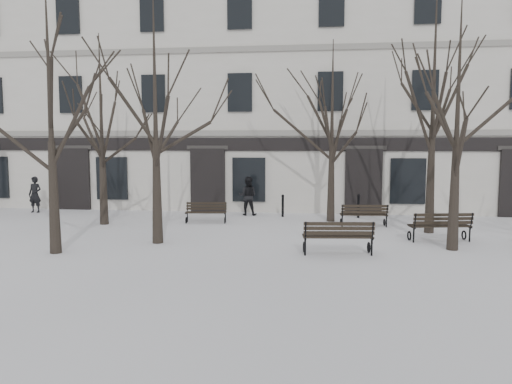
% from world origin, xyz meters
% --- Properties ---
extents(ground, '(100.00, 100.00, 0.00)m').
position_xyz_m(ground, '(0.00, 0.00, 0.00)').
color(ground, white).
rests_on(ground, ground).
extents(building, '(40.40, 10.20, 11.40)m').
position_xyz_m(building, '(0.00, 12.96, 5.52)').
color(building, silver).
rests_on(building, ground).
extents(tree_0, '(5.37, 5.37, 7.67)m').
position_xyz_m(tree_0, '(-5.99, -1.03, 4.79)').
color(tree_0, black).
rests_on(tree_0, ground).
extents(tree_1, '(5.43, 5.43, 7.76)m').
position_xyz_m(tree_1, '(-3.52, 0.74, 4.85)').
color(tree_1, black).
rests_on(tree_1, ground).
extents(tree_2, '(5.16, 5.16, 7.37)m').
position_xyz_m(tree_2, '(5.52, 0.85, 4.61)').
color(tree_2, black).
rests_on(tree_2, ground).
extents(tree_4, '(5.10, 5.10, 7.29)m').
position_xyz_m(tree_4, '(-6.76, 3.98, 4.56)').
color(tree_4, black).
rests_on(tree_4, ground).
extents(tree_5, '(5.05, 5.05, 7.22)m').
position_xyz_m(tree_5, '(2.04, 5.83, 4.51)').
color(tree_5, black).
rests_on(tree_5, ground).
extents(tree_6, '(6.05, 6.05, 8.65)m').
position_xyz_m(tree_6, '(5.44, 3.68, 5.41)').
color(tree_6, black).
rests_on(tree_6, ground).
extents(bench_1, '(2.04, 0.92, 1.00)m').
position_xyz_m(bench_1, '(2.10, -0.23, 0.54)').
color(bench_1, black).
rests_on(bench_1, ground).
extents(bench_2, '(2.02, 1.03, 0.97)m').
position_xyz_m(bench_2, '(5.45, 2.09, 0.53)').
color(bench_2, black).
rests_on(bench_2, ground).
extents(bench_3, '(1.67, 0.77, 0.81)m').
position_xyz_m(bench_3, '(-2.89, 4.85, 0.44)').
color(bench_3, black).
rests_on(bench_3, ground).
extents(bench_4, '(1.79, 0.78, 0.88)m').
position_xyz_m(bench_4, '(3.26, 4.67, 0.48)').
color(bench_4, black).
rests_on(bench_4, ground).
extents(bollard_a, '(0.12, 0.12, 0.96)m').
position_xyz_m(bollard_a, '(0.02, 6.79, 0.52)').
color(bollard_a, black).
rests_on(bollard_a, ground).
extents(bollard_b, '(0.13, 0.13, 1.01)m').
position_xyz_m(bollard_b, '(3.22, 6.92, 0.54)').
color(bollard_b, black).
rests_on(bollard_b, ground).
extents(pedestrian_a, '(0.61, 0.42, 1.64)m').
position_xyz_m(pedestrian_a, '(-11.26, 6.71, 0.00)').
color(pedestrian_a, black).
rests_on(pedestrian_a, ground).
extents(pedestrian_b, '(0.85, 0.68, 1.69)m').
position_xyz_m(pedestrian_b, '(-1.53, 7.07, 0.00)').
color(pedestrian_b, black).
rests_on(pedestrian_b, ground).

